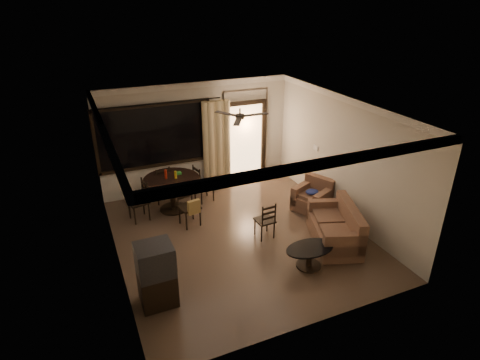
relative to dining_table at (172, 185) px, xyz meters
name	(u,v)px	position (x,y,z in m)	size (l,w,h in m)	color
ground	(240,237)	(0.98, -1.75, -0.65)	(5.50, 5.50, 0.00)	#7F6651
room_shell	(233,128)	(1.58, 0.03, 1.18)	(5.50, 6.70, 5.50)	beige
dining_table	(172,185)	(0.00, 0.00, 0.00)	(1.31, 1.31, 1.04)	black
dining_chair_west	(140,208)	(-0.82, -0.16, -0.36)	(0.49, 0.49, 0.95)	black
dining_chair_east	(204,190)	(0.82, 0.15, -0.36)	(0.49, 0.49, 0.95)	black
dining_chair_south	(190,213)	(0.16, -0.84, -0.34)	(0.49, 0.54, 0.95)	black
dining_chair_north	(162,191)	(-0.15, 0.54, -0.36)	(0.49, 0.49, 0.95)	black
tv_cabinet	(156,275)	(-1.06, -3.04, -0.08)	(0.60, 0.53, 1.12)	black
sofa	(337,229)	(2.74, -2.74, -0.32)	(1.29, 1.72, 0.82)	#4D2923
armchair	(314,198)	(3.08, -1.34, -0.33)	(1.01, 1.01, 0.76)	#4D2923
coffee_table	(310,254)	(1.78, -3.21, -0.36)	(0.97, 0.58, 0.43)	black
side_chair	(265,227)	(1.47, -1.95, -0.40)	(0.39, 0.39, 0.84)	black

